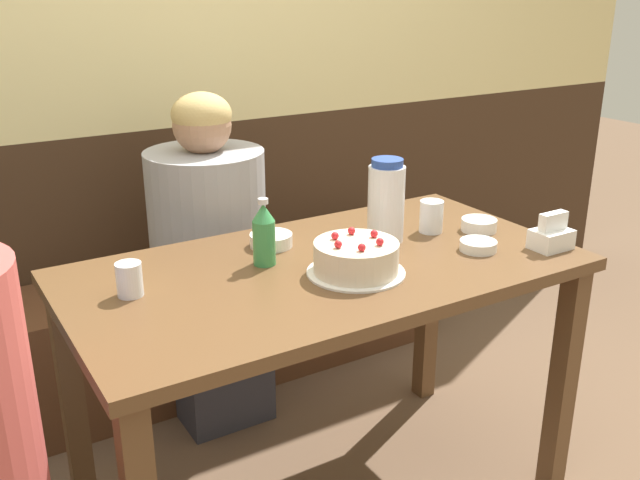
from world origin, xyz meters
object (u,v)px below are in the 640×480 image
napkin_holder (551,236)px  bowl_rice_small (479,225)px  birthday_cake (356,258)px  bowl_side_dish (271,240)px  glass_tumbler_short (431,216)px  water_pitcher (386,201)px  glass_water_tall (129,279)px  person_grey_tee (210,263)px  bench_seat (211,324)px  bowl_soup_white (478,246)px  soju_bottle (264,234)px

napkin_holder → bowl_rice_small: napkin_holder is taller
birthday_cake → bowl_side_dish: bearing=107.8°
glass_tumbler_short → water_pitcher: bearing=175.5°
birthday_cake → glass_water_tall: birthday_cake is taller
glass_water_tall → person_grey_tee: size_ratio=0.07×
bench_seat → water_pitcher: size_ratio=7.54×
bench_seat → person_grey_tee: 0.41m
water_pitcher → bowl_side_dish: 0.34m
bowl_soup_white → bench_seat: bearing=113.3°
water_pitcher → person_grey_tee: bearing=120.4°
napkin_holder → person_grey_tee: (-0.68, 0.84, -0.23)m
bowl_rice_small → glass_tumbler_short: (-0.13, 0.07, 0.03)m
birthday_cake → glass_water_tall: size_ratio=3.08×
bowl_soup_white → person_grey_tee: size_ratio=0.09×
birthday_cake → soju_bottle: 0.25m
bowl_side_dish → glass_water_tall: glass_water_tall is taller
soju_bottle → bowl_soup_white: soju_bottle is taller
water_pitcher → bowl_soup_white: size_ratio=2.34×
bowl_rice_small → person_grey_tee: person_grey_tee is taller
glass_tumbler_short → person_grey_tee: person_grey_tee is taller
birthday_cake → soju_bottle: bearing=133.5°
person_grey_tee → bowl_soup_white: bearing=33.3°
bowl_rice_small → person_grey_tee: 0.90m
napkin_holder → glass_tumbler_short: (-0.20, 0.28, 0.01)m
soju_bottle → person_grey_tee: 0.60m
soju_bottle → person_grey_tee: (0.06, 0.53, -0.28)m
bowl_soup_white → glass_tumbler_short: 0.19m
birthday_cake → person_grey_tee: bearing=98.8°
bench_seat → napkin_holder: size_ratio=16.43×
bench_seat → bowl_rice_small: size_ratio=17.23×
bowl_side_dish → glass_tumbler_short: (0.46, -0.14, 0.03)m
person_grey_tee → bowl_rice_small: bearing=44.1°
bowl_soup_white → bowl_rice_small: 0.17m
bowl_soup_white → soju_bottle: bearing=158.4°
glass_water_tall → person_grey_tee: (0.42, 0.54, -0.24)m
bowl_rice_small → bowl_side_dish: (-0.59, 0.21, -0.00)m
glass_water_tall → water_pitcher: bearing=-0.4°
glass_tumbler_short → napkin_holder: bearing=-55.5°
napkin_holder → glass_water_tall: 1.14m
birthday_cake → glass_tumbler_short: (0.37, 0.15, 0.01)m
soju_bottle → glass_water_tall: bearing=-178.3°
bowl_side_dish → birthday_cake: bearing=-72.2°
bench_seat → birthday_cake: (0.03, -0.92, 0.58)m
birthday_cake → napkin_holder: size_ratio=2.31×
bowl_soup_white → bowl_side_dish: bowl_side_dish is taller
water_pitcher → person_grey_tee: size_ratio=0.21×
bench_seat → napkin_holder: bearing=-60.5°
napkin_holder → bowl_soup_white: size_ratio=1.08×
bowl_side_dish → person_grey_tee: person_grey_tee is taller
bowl_side_dish → glass_water_tall: size_ratio=1.46×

